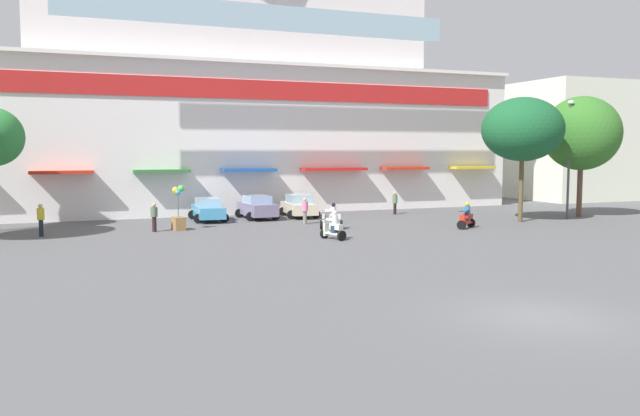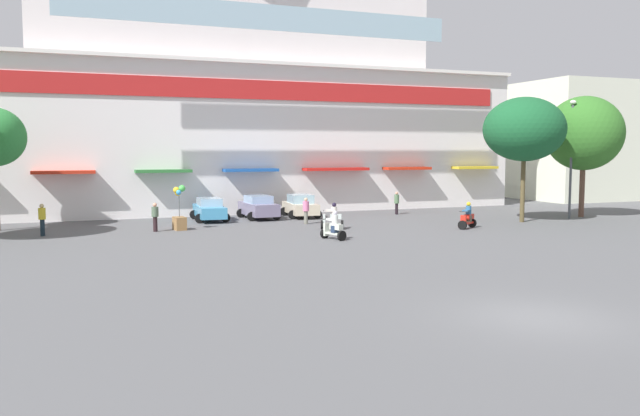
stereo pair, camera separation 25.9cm
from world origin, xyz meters
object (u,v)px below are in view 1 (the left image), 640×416
object	(u,v)px
parked_car_2	(299,206)
pedestrian_2	(154,216)
plaza_tree_3	(523,129)
pedestrian_1	(41,218)
parked_car_1	(257,207)
scooter_rider_1	(467,218)
parked_car_0	(208,209)
scooter_rider_0	(333,228)
streetlamp_near	(569,151)
balloon_vendor_cart	(178,213)
pedestrian_0	(305,209)
pedestrian_3	(395,201)
plaza_tree_1	(582,134)
scooter_rider_4	(332,218)

from	to	relation	value
parked_car_2	pedestrian_2	distance (m)	11.09
plaza_tree_3	pedestrian_1	world-z (taller)	plaza_tree_3
parked_car_1	scooter_rider_1	size ratio (longest dim) A/B	2.54
scooter_rider_1	pedestrian_1	world-z (taller)	pedestrian_1
parked_car_0	pedestrian_2	size ratio (longest dim) A/B	2.62
parked_car_1	pedestrian_2	bearing A→B (deg)	-148.11
scooter_rider_0	streetlamp_near	distance (m)	19.07
parked_car_0	balloon_vendor_cart	bearing A→B (deg)	-121.38
pedestrian_2	scooter_rider_1	bearing A→B (deg)	-16.21
scooter_rider_0	pedestrian_0	size ratio (longest dim) A/B	0.93
parked_car_2	balloon_vendor_cart	size ratio (longest dim) A/B	1.58
scooter_rider_0	pedestrian_3	distance (m)	13.75
streetlamp_near	parked_car_1	bearing A→B (deg)	158.95
parked_car_1	plaza_tree_1	bearing A→B (deg)	-17.60
pedestrian_2	pedestrian_3	distance (m)	17.53
parked_car_0	pedestrian_3	world-z (taller)	pedestrian_3
pedestrian_2	pedestrian_3	size ratio (longest dim) A/B	1.00
parked_car_1	scooter_rider_4	size ratio (longest dim) A/B	2.56
plaza_tree_1	scooter_rider_1	distance (m)	12.41
parked_car_0	parked_car_2	xyz separation A→B (m)	(6.22, 0.05, 0.02)
pedestrian_0	balloon_vendor_cart	world-z (taller)	balloon_vendor_cart
plaza_tree_1	parked_car_1	world-z (taller)	plaza_tree_1
pedestrian_0	streetlamp_near	xyz separation A→B (m)	(17.30, -3.41, 3.56)
scooter_rider_4	pedestrian_2	size ratio (longest dim) A/B	0.95
pedestrian_0	balloon_vendor_cart	xyz separation A→B (m)	(-7.73, -0.21, 0.07)
plaza_tree_1	pedestrian_2	xyz separation A→B (m)	(-28.11, 2.16, -4.75)
plaza_tree_1	pedestrian_2	distance (m)	28.59
plaza_tree_3	scooter_rider_4	xyz separation A→B (m)	(-12.61, 0.81, -5.18)
pedestrian_2	balloon_vendor_cart	world-z (taller)	balloon_vendor_cart
parked_car_2	scooter_rider_1	xyz separation A→B (m)	(6.99, -9.47, -0.14)
pedestrian_0	parked_car_0	bearing A→B (deg)	142.78
plaza_tree_1	pedestrian_3	world-z (taller)	plaza_tree_1
pedestrian_2	balloon_vendor_cart	bearing A→B (deg)	11.55
parked_car_2	pedestrian_3	world-z (taller)	pedestrian_3
scooter_rider_4	pedestrian_2	bearing A→B (deg)	165.38
plaza_tree_1	scooter_rider_1	world-z (taller)	plaza_tree_1
parked_car_0	streetlamp_near	xyz separation A→B (m)	(22.49, -7.35, 3.73)
parked_car_0	scooter_rider_4	xyz separation A→B (m)	(5.74, -6.95, -0.10)
parked_car_2	balloon_vendor_cart	bearing A→B (deg)	-154.34
plaza_tree_3	pedestrian_0	xyz separation A→B (m)	(-13.16, 3.82, -4.91)
parked_car_2	balloon_vendor_cart	world-z (taller)	balloon_vendor_cart
parked_car_1	pedestrian_1	distance (m)	13.68
scooter_rider_4	pedestrian_1	bearing A→B (deg)	170.01
scooter_rider_0	scooter_rider_4	bearing A→B (deg)	68.72
scooter_rider_4	parked_car_1	bearing A→B (deg)	109.39
scooter_rider_0	scooter_rider_1	distance (m)	9.17
parked_car_1	scooter_rider_0	xyz separation A→B (m)	(0.89, -11.02, -0.17)
scooter_rider_4	balloon_vendor_cart	size ratio (longest dim) A/B	0.60
plaza_tree_3	scooter_rider_0	distance (m)	15.45
plaza_tree_1	pedestrian_1	world-z (taller)	plaza_tree_1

